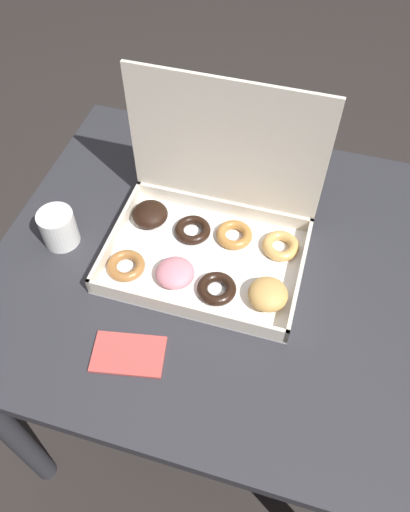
{
  "coord_description": "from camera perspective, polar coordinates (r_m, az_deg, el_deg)",
  "views": [
    {
      "loc": [
        0.15,
        -0.62,
        1.62
      ],
      "look_at": [
        -0.03,
        -0.01,
        0.79
      ],
      "focal_mm": 35.0,
      "sensor_mm": 36.0,
      "label": 1
    }
  ],
  "objects": [
    {
      "name": "ground_plane",
      "position": [
        1.74,
        1.16,
        -15.67
      ],
      "size": [
        8.0,
        8.0,
        0.0
      ],
      "primitive_type": "plane",
      "color": "#2D2826"
    },
    {
      "name": "dining_table",
      "position": [
        1.16,
        1.67,
        -3.98
      ],
      "size": [
        0.96,
        0.84,
        0.77
      ],
      "color": "#2D2D33",
      "rests_on": "ground_plane"
    },
    {
      "name": "donut_box",
      "position": [
        1.03,
        0.62,
        3.32
      ],
      "size": [
        0.41,
        0.3,
        0.35
      ],
      "color": "white",
      "rests_on": "dining_table"
    },
    {
      "name": "coffee_mug",
      "position": [
        1.11,
        -16.41,
        3.15
      ],
      "size": [
        0.08,
        0.08,
        0.08
      ],
      "color": "white",
      "rests_on": "dining_table"
    },
    {
      "name": "paper_napkin",
      "position": [
        0.96,
        -8.74,
        -11.02
      ],
      "size": [
        0.15,
        0.11,
        0.01
      ],
      "color": "#CC4C47",
      "rests_on": "dining_table"
    }
  ]
}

